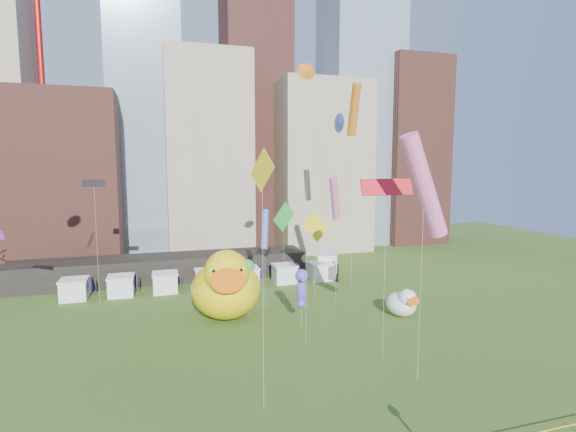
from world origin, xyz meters
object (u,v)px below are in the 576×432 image
object	(u,v)px
big_duck	(226,286)
seahorse_green	(248,275)
seahorse_purple	(302,285)
box_truck	(328,263)
small_duck	(403,303)

from	to	relation	value
big_duck	seahorse_green	xyz separation A→B (m)	(2.24, 0.20, 0.91)
seahorse_green	seahorse_purple	size ratio (longest dim) A/B	1.07
seahorse_green	box_truck	size ratio (longest dim) A/B	0.76
big_duck	box_truck	bearing A→B (deg)	46.26
small_duck	seahorse_purple	distance (m)	10.88
seahorse_green	big_duck	bearing A→B (deg)	-150.68
small_duck	seahorse_purple	world-z (taller)	seahorse_purple
big_duck	seahorse_purple	distance (m)	7.65
small_duck	box_truck	xyz separation A→B (m)	(-0.84, 18.06, 0.20)
seahorse_purple	box_truck	xyz separation A→B (m)	(9.73, 17.47, -2.32)
seahorse_green	seahorse_purple	world-z (taller)	seahorse_green
small_duck	seahorse_purple	bearing A→B (deg)	173.93
seahorse_green	box_truck	bearing A→B (deg)	67.78
small_duck	seahorse_green	size ratio (longest dim) A/B	0.68
seahorse_green	box_truck	distance (m)	19.58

